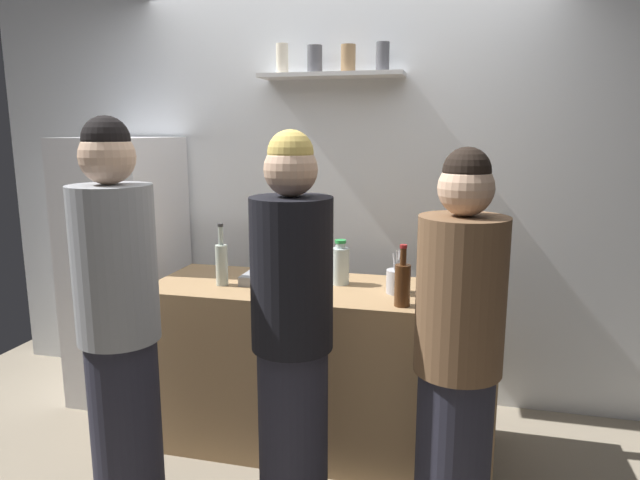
{
  "coord_description": "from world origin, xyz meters",
  "views": [
    {
      "loc": [
        0.72,
        -2.23,
        1.69
      ],
      "look_at": [
        0.03,
        0.53,
        1.14
      ],
      "focal_mm": 31.67,
      "sensor_mm": 36.0,
      "label": 1
    }
  ],
  "objects_px": {
    "utensil_holder": "(397,281)",
    "water_bottle_plastic": "(340,265)",
    "refrigerator": "(127,269)",
    "person_blonde": "(292,337)",
    "wine_bottle_pale_glass": "(222,263)",
    "baking_pan": "(276,278)",
    "wine_bottle_amber_glass": "(402,283)",
    "person_brown_jacket": "(457,362)",
    "person_grey_hoodie": "(119,328)",
    "wine_bottle_dark_glass": "(486,264)"
  },
  "relations": [
    {
      "from": "utensil_holder",
      "to": "water_bottle_plastic",
      "type": "relative_size",
      "value": 0.92
    },
    {
      "from": "refrigerator",
      "to": "person_blonde",
      "type": "relative_size",
      "value": 0.97
    },
    {
      "from": "wine_bottle_pale_glass",
      "to": "person_blonde",
      "type": "relative_size",
      "value": 0.19
    },
    {
      "from": "baking_pan",
      "to": "water_bottle_plastic",
      "type": "height_order",
      "value": "water_bottle_plastic"
    },
    {
      "from": "utensil_holder",
      "to": "water_bottle_plastic",
      "type": "distance_m",
      "value": 0.33
    },
    {
      "from": "refrigerator",
      "to": "baking_pan",
      "type": "xyz_separation_m",
      "value": [
        1.09,
        -0.3,
        0.09
      ]
    },
    {
      "from": "wine_bottle_amber_glass",
      "to": "person_blonde",
      "type": "bearing_deg",
      "value": -136.1
    },
    {
      "from": "wine_bottle_pale_glass",
      "to": "person_brown_jacket",
      "type": "xyz_separation_m",
      "value": [
        1.22,
        -0.54,
        -0.2
      ]
    },
    {
      "from": "baking_pan",
      "to": "person_grey_hoodie",
      "type": "bearing_deg",
      "value": -118.64
    },
    {
      "from": "wine_bottle_pale_glass",
      "to": "wine_bottle_dark_glass",
      "type": "bearing_deg",
      "value": 12.63
    },
    {
      "from": "wine_bottle_amber_glass",
      "to": "person_grey_hoodie",
      "type": "distance_m",
      "value": 1.26
    },
    {
      "from": "wine_bottle_dark_glass",
      "to": "person_grey_hoodie",
      "type": "bearing_deg",
      "value": -146.93
    },
    {
      "from": "person_blonde",
      "to": "utensil_holder",
      "type": "bearing_deg",
      "value": 125.77
    },
    {
      "from": "baking_pan",
      "to": "person_brown_jacket",
      "type": "relative_size",
      "value": 0.21
    },
    {
      "from": "water_bottle_plastic",
      "to": "person_blonde",
      "type": "height_order",
      "value": "person_blonde"
    },
    {
      "from": "wine_bottle_pale_glass",
      "to": "wine_bottle_amber_glass",
      "type": "height_order",
      "value": "wine_bottle_pale_glass"
    },
    {
      "from": "wine_bottle_pale_glass",
      "to": "water_bottle_plastic",
      "type": "relative_size",
      "value": 1.38
    },
    {
      "from": "refrigerator",
      "to": "wine_bottle_dark_glass",
      "type": "xyz_separation_m",
      "value": [
        2.18,
        -0.11,
        0.19
      ]
    },
    {
      "from": "refrigerator",
      "to": "wine_bottle_dark_glass",
      "type": "relative_size",
      "value": 4.96
    },
    {
      "from": "person_grey_hoodie",
      "to": "water_bottle_plastic",
      "type": "bearing_deg",
      "value": 17.29
    },
    {
      "from": "water_bottle_plastic",
      "to": "person_blonde",
      "type": "relative_size",
      "value": 0.14
    },
    {
      "from": "person_blonde",
      "to": "refrigerator",
      "type": "bearing_deg",
      "value": -147.19
    },
    {
      "from": "refrigerator",
      "to": "person_blonde",
      "type": "height_order",
      "value": "person_blonde"
    },
    {
      "from": "refrigerator",
      "to": "wine_bottle_pale_glass",
      "type": "bearing_deg",
      "value": -26.15
    },
    {
      "from": "wine_bottle_amber_glass",
      "to": "person_blonde",
      "type": "height_order",
      "value": "person_blonde"
    },
    {
      "from": "refrigerator",
      "to": "baking_pan",
      "type": "distance_m",
      "value": 1.14
    },
    {
      "from": "wine_bottle_pale_glass",
      "to": "person_brown_jacket",
      "type": "relative_size",
      "value": 0.2
    },
    {
      "from": "water_bottle_plastic",
      "to": "person_blonde",
      "type": "distance_m",
      "value": 0.72
    },
    {
      "from": "baking_pan",
      "to": "wine_bottle_dark_glass",
      "type": "distance_m",
      "value": 1.11
    },
    {
      "from": "baking_pan",
      "to": "wine_bottle_pale_glass",
      "type": "bearing_deg",
      "value": -157.85
    },
    {
      "from": "utensil_holder",
      "to": "wine_bottle_amber_glass",
      "type": "xyz_separation_m",
      "value": [
        0.05,
        -0.21,
        0.05
      ]
    },
    {
      "from": "utensil_holder",
      "to": "person_grey_hoodie",
      "type": "height_order",
      "value": "person_grey_hoodie"
    },
    {
      "from": "wine_bottle_pale_glass",
      "to": "water_bottle_plastic",
      "type": "distance_m",
      "value": 0.63
    },
    {
      "from": "refrigerator",
      "to": "person_grey_hoodie",
      "type": "bearing_deg",
      "value": -58.85
    },
    {
      "from": "refrigerator",
      "to": "wine_bottle_pale_glass",
      "type": "distance_m",
      "value": 0.94
    },
    {
      "from": "refrigerator",
      "to": "water_bottle_plastic",
      "type": "relative_size",
      "value": 6.9
    },
    {
      "from": "baking_pan",
      "to": "utensil_holder",
      "type": "distance_m",
      "value": 0.65
    },
    {
      "from": "refrigerator",
      "to": "person_brown_jacket",
      "type": "height_order",
      "value": "refrigerator"
    },
    {
      "from": "utensil_holder",
      "to": "person_blonde",
      "type": "distance_m",
      "value": 0.72
    },
    {
      "from": "wine_bottle_amber_glass",
      "to": "person_grey_hoodie",
      "type": "xyz_separation_m",
      "value": [
        -1.13,
        -0.55,
        -0.12
      ]
    },
    {
      "from": "wine_bottle_amber_glass",
      "to": "wine_bottle_dark_glass",
      "type": "bearing_deg",
      "value": 48.53
    },
    {
      "from": "wine_bottle_amber_glass",
      "to": "refrigerator",
      "type": "bearing_deg",
      "value": 163.12
    },
    {
      "from": "refrigerator",
      "to": "baking_pan",
      "type": "height_order",
      "value": "refrigerator"
    },
    {
      "from": "baking_pan",
      "to": "water_bottle_plastic",
      "type": "xyz_separation_m",
      "value": [
        0.34,
        0.06,
        0.08
      ]
    },
    {
      "from": "refrigerator",
      "to": "water_bottle_plastic",
      "type": "xyz_separation_m",
      "value": [
        1.43,
        -0.24,
        0.17
      ]
    },
    {
      "from": "baking_pan",
      "to": "person_blonde",
      "type": "distance_m",
      "value": 0.7
    },
    {
      "from": "wine_bottle_pale_glass",
      "to": "wine_bottle_amber_glass",
      "type": "xyz_separation_m",
      "value": [
        0.96,
        -0.14,
        -0.01
      ]
    },
    {
      "from": "refrigerator",
      "to": "wine_bottle_pale_glass",
      "type": "xyz_separation_m",
      "value": [
        0.83,
        -0.41,
        0.18
      ]
    },
    {
      "from": "utensil_holder",
      "to": "wine_bottle_dark_glass",
      "type": "relative_size",
      "value": 0.66
    },
    {
      "from": "utensil_holder",
      "to": "water_bottle_plastic",
      "type": "xyz_separation_m",
      "value": [
        -0.31,
        0.1,
        0.04
      ]
    }
  ]
}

